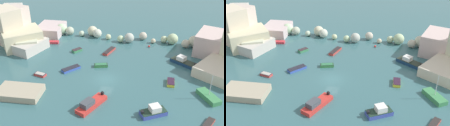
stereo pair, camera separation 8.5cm
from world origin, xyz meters
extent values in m
plane|color=#356066|center=(0.00, 0.00, 0.00)|extent=(160.00, 160.00, 0.00)
cube|color=#BAB6AC|center=(-28.86, 14.77, 3.89)|extent=(6.65, 8.42, 7.77)
cube|color=beige|center=(-20.19, 18.45, 1.21)|extent=(7.12, 8.45, 2.43)
cube|color=beige|center=(-20.87, 8.06, 1.16)|extent=(8.12, 8.86, 2.32)
cube|color=beige|center=(-27.34, 10.52, 4.38)|extent=(8.27, 7.67, 8.75)
cube|color=beige|center=(-21.38, 8.79, 1.37)|extent=(6.81, 7.35, 2.74)
cube|color=#C0B69B|center=(-28.97, 13.67, 3.77)|extent=(9.47, 6.74, 7.54)
cube|color=beige|center=(-26.24, 12.32, 4.23)|extent=(5.68, 6.78, 8.45)
cube|color=beige|center=(-23.21, 9.53, 2.09)|extent=(11.15, 11.07, 4.17)
cube|color=beige|center=(22.29, 21.22, 0.94)|extent=(11.21, 11.21, 1.88)
cube|color=beige|center=(23.01, 18.98, 1.65)|extent=(8.70, 6.80, 3.31)
cube|color=beige|center=(21.47, 6.87, 1.03)|extent=(11.59, 11.69, 2.06)
cube|color=beige|center=(21.55, 20.20, 0.98)|extent=(7.69, 7.53, 1.95)
cube|color=beige|center=(21.28, 16.46, 2.43)|extent=(10.71, 10.39, 4.86)
sphere|color=#B3D2A5|center=(-17.40, 19.18, 1.39)|extent=(2.78, 2.78, 2.78)
sphere|color=#B1BAA2|center=(-15.09, 19.16, 1.08)|extent=(2.16, 2.16, 2.16)
sphere|color=beige|center=(-11.77, 19.04, 0.70)|extent=(1.40, 1.40, 1.40)
sphere|color=beige|center=(-9.12, 20.08, 1.28)|extent=(2.55, 2.55, 2.55)
sphere|color=beige|center=(-7.54, 19.12, 1.14)|extent=(2.27, 2.27, 2.27)
sphere|color=beige|center=(-4.46, 18.59, 0.69)|extent=(1.39, 1.39, 1.39)
sphere|color=#B6D2A2|center=(-1.12, 17.86, 0.83)|extent=(1.66, 1.66, 1.66)
sphere|color=#AFB8AC|center=(1.00, 18.12, 1.20)|extent=(2.39, 2.39, 2.39)
sphere|color=#BEB7A3|center=(4.08, 20.60, 0.99)|extent=(1.99, 1.99, 1.99)
sphere|color=beige|center=(6.85, 19.01, 0.61)|extent=(1.21, 1.21, 1.21)
sphere|color=#B8CC9F|center=(9.37, 20.12, 0.84)|extent=(1.67, 1.67, 1.67)
sphere|color=#B3CD9C|center=(11.42, 19.79, 1.30)|extent=(2.61, 2.61, 2.61)
sphere|color=beige|center=(14.51, 18.52, 0.96)|extent=(1.92, 1.92, 1.92)
sphere|color=beige|center=(16.44, 19.38, 1.37)|extent=(2.73, 2.73, 2.73)
sphere|color=beige|center=(19.49, 19.59, 1.21)|extent=(2.41, 2.41, 2.41)
cube|color=tan|center=(-13.06, -8.49, 0.58)|extent=(8.04, 5.38, 1.16)
sphere|color=red|center=(6.18, 16.47, 0.24)|extent=(0.48, 0.48, 0.48)
cube|color=#398745|center=(-2.29, 4.57, 0.25)|extent=(3.00, 2.00, 0.51)
cube|color=#1E3223|center=(-2.29, 4.57, 0.54)|extent=(2.94, 1.96, 0.06)
cube|color=#2D7047|center=(-2.29, 4.57, 0.55)|extent=(2.55, 1.70, 0.08)
cube|color=navy|center=(14.29, 9.80, 0.35)|extent=(5.83, 4.74, 0.71)
cube|color=#242E24|center=(14.29, 9.80, 0.74)|extent=(5.71, 4.65, 0.06)
cube|color=silver|center=(13.74, 10.15, 1.17)|extent=(2.19, 2.14, 0.92)
cube|color=black|center=(16.52, 8.39, 0.96)|extent=(0.54, 0.56, 0.50)
cube|color=#3A8254|center=(-9.65, 10.08, 0.27)|extent=(2.22, 2.50, 0.54)
cube|color=#32272C|center=(-9.65, 10.08, 0.57)|extent=(2.18, 2.45, 0.06)
cube|color=#CD403C|center=(-12.74, -1.80, 0.22)|extent=(2.44, 1.44, 0.43)
cube|color=#232434|center=(-12.74, -1.80, 0.46)|extent=(2.39, 1.41, 0.06)
cube|color=#ADA89E|center=(-12.74, -1.80, 0.47)|extent=(2.07, 1.23, 0.08)
cube|color=#3C874F|center=(18.49, -1.61, 0.41)|extent=(4.06, 4.75, 0.83)
cylinder|color=silver|center=(18.49, -1.61, 2.71)|extent=(0.10, 0.10, 3.76)
cube|color=#C03C36|center=(-2.35, 11.53, 0.24)|extent=(2.14, 4.33, 0.49)
cube|color=#282324|center=(-2.35, 11.53, 0.52)|extent=(2.09, 4.24, 0.06)
cube|color=red|center=(-0.04, -8.42, 0.36)|extent=(3.99, 6.22, 0.72)
cube|color=#3F444C|center=(-0.41, -9.33, 1.17)|extent=(2.12, 2.60, 0.91)
cube|color=black|center=(1.03, -5.81, 0.97)|extent=(0.54, 0.50, 0.50)
cube|color=#3859BE|center=(-7.78, 1.76, 0.24)|extent=(3.40, 3.84, 0.48)
cube|color=#21222C|center=(-7.78, 1.76, 0.51)|extent=(3.33, 3.77, 0.06)
cube|color=#3D4DAE|center=(9.89, -8.10, 0.35)|extent=(4.44, 3.75, 0.70)
cube|color=#1C3226|center=(9.89, -8.10, 0.73)|extent=(4.35, 3.67, 0.06)
cube|color=silver|center=(10.08, -7.98, 1.19)|extent=(2.17, 2.13, 0.98)
cube|color=black|center=(8.29, -9.11, 0.95)|extent=(0.54, 0.56, 0.50)
cube|color=yellow|center=(12.06, 1.52, 0.27)|extent=(1.44, 2.70, 0.54)
cube|color=#2E1A2D|center=(12.06, 1.52, 0.57)|extent=(1.41, 2.64, 0.06)
cube|color=red|center=(-16.91, 12.98, 0.27)|extent=(2.65, 1.62, 0.54)
cube|color=#C33E35|center=(18.06, -8.39, 0.18)|extent=(2.16, 3.05, 0.35)
cube|color=#2C2726|center=(18.06, -8.39, 0.38)|extent=(2.12, 2.99, 0.06)
camera|label=1|loc=(11.51, -40.48, 26.52)|focal=41.86mm
camera|label=2|loc=(11.59, -40.46, 26.52)|focal=41.86mm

